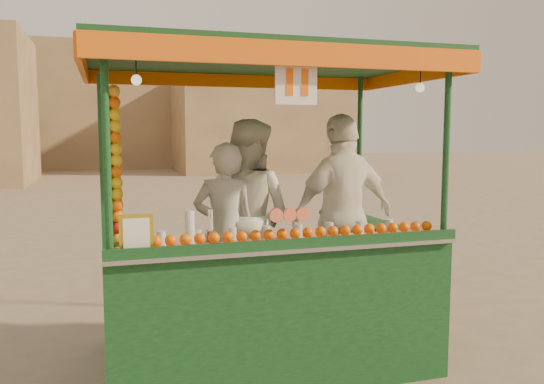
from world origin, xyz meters
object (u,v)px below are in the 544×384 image
object	(u,v)px
vendor_left	(226,232)
vendor_right	(343,215)
vendor_middle	(248,217)
juice_cart	(259,267)

from	to	relation	value
vendor_left	vendor_right	size ratio (longest dim) A/B	0.86
vendor_left	vendor_right	world-z (taller)	vendor_right
vendor_left	vendor_middle	distance (m)	0.33
juice_cart	vendor_right	bearing A→B (deg)	13.51
vendor_left	vendor_right	distance (m)	1.12
juice_cart	vendor_left	size ratio (longest dim) A/B	1.82
juice_cart	vendor_middle	bearing A→B (deg)	85.52
vendor_left	vendor_middle	size ratio (longest dim) A/B	0.89
juice_cart	vendor_left	distance (m)	0.49
vendor_middle	vendor_right	size ratio (longest dim) A/B	0.97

